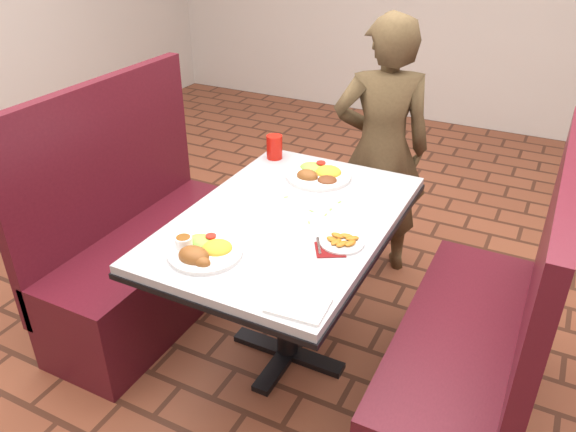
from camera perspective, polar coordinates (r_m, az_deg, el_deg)
The scene contains 14 objects.
dining_table at distance 2.33m, azimuth 0.00°, elevation -2.06°, with size 0.81×1.21×0.75m.
booth_bench_left at distance 2.89m, azimuth -14.27°, elevation -3.73°, with size 0.47×1.20×1.17m.
booth_bench_right at distance 2.35m, azimuth 18.16°, elevation -13.40°, with size 0.47×1.20×1.17m.
diner_person at distance 3.03m, azimuth 9.43°, elevation 6.57°, with size 0.52×0.34×1.42m, color brown.
near_dinner_plate at distance 2.04m, azimuth -8.63°, elevation -3.23°, with size 0.27×0.27×0.08m.
far_dinner_plate at distance 2.59m, azimuth 3.19°, elevation 4.51°, with size 0.30×0.30×0.08m.
plantain_plate at distance 2.10m, azimuth 5.49°, elevation -2.60°, with size 0.17×0.17×0.03m.
maroon_napkin at distance 2.07m, azimuth 4.30°, elevation -3.42°, with size 0.11×0.11×0.00m, color #640F0F.
spoon_utensil at distance 2.08m, azimuth 3.14°, elevation -3.00°, with size 0.01×0.11×0.00m, color silver.
red_tumbler at distance 2.78m, azimuth -1.38°, elevation 7.02°, with size 0.08×0.08×0.12m, color red.
paper_napkin at distance 1.79m, azimuth 1.04°, elevation -9.08°, with size 0.18×0.14×0.01m, color white.
knife_utensil at distance 2.01m, azimuth -7.23°, elevation -4.35°, with size 0.01×0.16×0.00m, color #B8B8BD.
fork_utensil at distance 2.08m, azimuth -7.97°, elevation -3.14°, with size 0.01×0.14×0.00m, color silver.
lettuce_shreds at distance 2.31m, azimuth 1.56°, elevation 0.45°, with size 0.28×0.32×0.00m, color #7FB749, non-canonical shape.
Camera 1 is at (0.90, -1.77, 1.87)m, focal length 35.00 mm.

